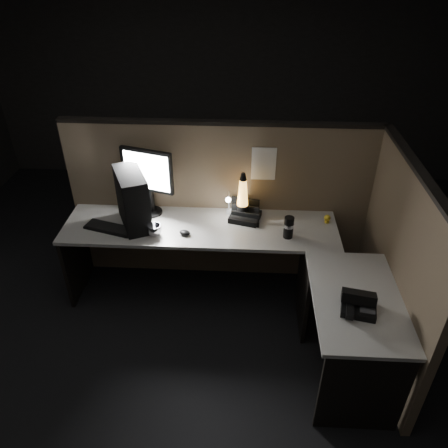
# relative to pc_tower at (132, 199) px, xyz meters

# --- Properties ---
(floor) EXTENTS (6.00, 6.00, 0.00)m
(floor) POSITION_rel_pc_tower_xyz_m (0.70, -0.62, -0.97)
(floor) COLOR black
(floor) RESTS_ON ground
(room_shell) EXTENTS (6.00, 6.00, 6.00)m
(room_shell) POSITION_rel_pc_tower_xyz_m (0.70, -0.62, 0.65)
(room_shell) COLOR silver
(room_shell) RESTS_ON ground
(partition_back) EXTENTS (2.66, 0.06, 1.50)m
(partition_back) POSITION_rel_pc_tower_xyz_m (0.70, 0.31, -0.22)
(partition_back) COLOR brown
(partition_back) RESTS_ON ground
(partition_right) EXTENTS (0.06, 1.66, 1.50)m
(partition_right) POSITION_rel_pc_tower_xyz_m (2.03, -0.52, -0.22)
(partition_right) COLOR brown
(partition_right) RESTS_ON ground
(desk) EXTENTS (2.60, 1.60, 0.73)m
(desk) POSITION_rel_pc_tower_xyz_m (0.88, -0.36, -0.39)
(desk) COLOR #B0ADA6
(desk) RESTS_ON ground
(pc_tower) EXTENTS (0.37, 0.49, 0.47)m
(pc_tower) POSITION_rel_pc_tower_xyz_m (0.00, 0.00, 0.00)
(pc_tower) COLOR black
(pc_tower) RESTS_ON desk
(monitor) EXTENTS (0.45, 0.20, 0.59)m
(monitor) POSITION_rel_pc_tower_xyz_m (0.10, 0.19, 0.12)
(monitor) COLOR black
(monitor) RESTS_ON desk
(keyboard) EXTENTS (0.44, 0.25, 0.02)m
(keyboard) POSITION_rel_pc_tower_xyz_m (-0.20, -0.10, -0.23)
(keyboard) COLOR black
(keyboard) RESTS_ON desk
(mouse) EXTENTS (0.11, 0.10, 0.04)m
(mouse) POSITION_rel_pc_tower_xyz_m (0.44, -0.14, -0.22)
(mouse) COLOR black
(mouse) RESTS_ON desk
(clip_lamp) EXTENTS (0.04, 0.18, 0.23)m
(clip_lamp) POSITION_rel_pc_tower_xyz_m (0.78, 0.15, -0.10)
(clip_lamp) COLOR white
(clip_lamp) RESTS_ON desk
(organizer) EXTENTS (0.29, 0.27, 0.19)m
(organizer) POSITION_rel_pc_tower_xyz_m (0.93, 0.13, -0.19)
(organizer) COLOR black
(organizer) RESTS_ON desk
(lava_lamp) EXTENTS (0.12, 0.12, 0.43)m
(lava_lamp) POSITION_rel_pc_tower_xyz_m (0.90, 0.13, -0.06)
(lava_lamp) COLOR black
(lava_lamp) RESTS_ON desk
(travel_mug) EXTENTS (0.08, 0.08, 0.19)m
(travel_mug) POSITION_rel_pc_tower_xyz_m (1.28, -0.13, -0.14)
(travel_mug) COLOR black
(travel_mug) RESTS_ON desk
(steel_mug) EXTENTS (0.14, 0.14, 0.09)m
(steel_mug) POSITION_rel_pc_tower_xyz_m (0.20, -0.16, -0.19)
(steel_mug) COLOR #BCBCC3
(steel_mug) RESTS_ON desk
(figurine) EXTENTS (0.05, 0.05, 0.05)m
(figurine) POSITION_rel_pc_tower_xyz_m (1.62, 0.10, -0.19)
(figurine) COLOR yellow
(figurine) RESTS_ON desk
(pinned_paper) EXTENTS (0.20, 0.00, 0.29)m
(pinned_paper) POSITION_rel_pc_tower_xyz_m (1.07, 0.28, 0.21)
(pinned_paper) COLOR white
(pinned_paper) RESTS_ON partition_back
(desk_phone) EXTENTS (0.25, 0.26, 0.13)m
(desk_phone) POSITION_rel_pc_tower_xyz_m (1.68, -0.93, -0.19)
(desk_phone) COLOR black
(desk_phone) RESTS_ON desk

